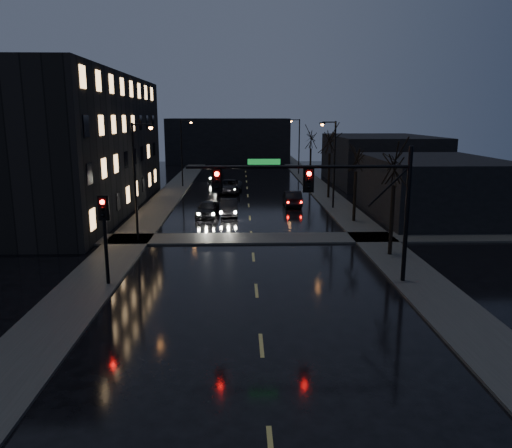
{
  "coord_description": "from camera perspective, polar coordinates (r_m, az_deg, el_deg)",
  "views": [
    {
      "loc": [
        -0.73,
        -15.32,
        8.43
      ],
      "look_at": [
        0.0,
        8.78,
        3.2
      ],
      "focal_mm": 35.0,
      "sensor_mm": 36.0,
      "label": 1
    }
  ],
  "objects": [
    {
      "name": "streetlight_r_far",
      "position": [
        73.88,
        4.79,
        9.36
      ],
      "size": [
        1.53,
        0.28,
        8.0
      ],
      "color": "black",
      "rests_on": "ground"
    },
    {
      "name": "oncoming_car_c",
      "position": [
        55.9,
        -3.04,
        4.33
      ],
      "size": [
        2.89,
        5.6,
        1.51
      ],
      "primitive_type": "imported",
      "rotation": [
        0.0,
        0.0,
        -0.07
      ],
      "color": "black",
      "rests_on": "ground"
    },
    {
      "name": "tree_far",
      "position": [
        66.0,
        6.31,
        10.11
      ],
      "size": [
        3.43,
        3.43,
        7.88
      ],
      "color": "black",
      "rests_on": "ground"
    },
    {
      "name": "tree_mid_a",
      "position": [
        40.45,
        11.43,
        8.31
      ],
      "size": [
        3.3,
        3.3,
        7.58
      ],
      "color": "black",
      "rests_on": "ground"
    },
    {
      "name": "oncoming_car_d",
      "position": [
        66.6,
        -4.63,
        5.51
      ],
      "size": [
        1.97,
        4.7,
        1.36
      ],
      "primitive_type": "imported",
      "rotation": [
        0.0,
        0.0,
        -0.02
      ],
      "color": "black",
      "rests_on": "ground"
    },
    {
      "name": "streetlight_l_far",
      "position": [
        60.82,
        -8.3,
        8.66
      ],
      "size": [
        1.53,
        0.28,
        8.0
      ],
      "color": "black",
      "rests_on": "ground"
    },
    {
      "name": "streetlight_l_near",
      "position": [
        34.22,
        -13.35,
        5.77
      ],
      "size": [
        1.53,
        0.28,
        8.0
      ],
      "color": "black",
      "rests_on": "ground"
    },
    {
      "name": "sidewalk_right",
      "position": [
        51.84,
        8.55,
        2.81
      ],
      "size": [
        3.0,
        140.0,
        0.12
      ],
      "primitive_type": "cube",
      "color": "#2D2D2B",
      "rests_on": "ground"
    },
    {
      "name": "oncoming_car_b",
      "position": [
        43.36,
        -3.13,
        1.92
      ],
      "size": [
        1.64,
        4.19,
        1.36
      ],
      "primitive_type": "imported",
      "rotation": [
        0.0,
        0.0,
        0.05
      ],
      "color": "black",
      "rests_on": "ground"
    },
    {
      "name": "signal_pole_left",
      "position": [
        25.82,
        -16.9,
        -0.41
      ],
      "size": [
        0.35,
        0.41,
        4.53
      ],
      "color": "black",
      "rests_on": "ground"
    },
    {
      "name": "ground",
      "position": [
        17.5,
        0.89,
        -16.55
      ],
      "size": [
        160.0,
        160.0,
        0.0
      ],
      "primitive_type": "plane",
      "color": "black",
      "rests_on": "ground"
    },
    {
      "name": "commercial_right_near",
      "position": [
        44.79,
        19.57,
        3.92
      ],
      "size": [
        10.0,
        14.0,
        5.0
      ],
      "primitive_type": "cube",
      "color": "black",
      "rests_on": "ground"
    },
    {
      "name": "far_block",
      "position": [
        93.46,
        -3.17,
        9.5
      ],
      "size": [
        22.0,
        10.0,
        8.0
      ],
      "primitive_type": "cube",
      "color": "black",
      "rests_on": "ground"
    },
    {
      "name": "tree_mid_b",
      "position": [
        52.16,
        8.47,
        10.1
      ],
      "size": [
        3.74,
        3.74,
        8.59
      ],
      "color": "black",
      "rests_on": "ground"
    },
    {
      "name": "signal_mast",
      "position": [
        25.0,
        8.85,
        3.9
      ],
      "size": [
        11.11,
        0.41,
        7.0
      ],
      "color": "black",
      "rests_on": "ground"
    },
    {
      "name": "tree_near",
      "position": [
        30.79,
        15.65,
        7.67
      ],
      "size": [
        3.52,
        3.52,
        8.08
      ],
      "color": "black",
      "rests_on": "ground"
    },
    {
      "name": "sidewalk_left",
      "position": [
        51.6,
        -10.39,
        2.7
      ],
      "size": [
        3.0,
        140.0,
        0.12
      ],
      "primitive_type": "cube",
      "color": "#2D2D2B",
      "rests_on": "ground"
    },
    {
      "name": "apartment_block",
      "position": [
        48.05,
        -21.14,
        8.53
      ],
      "size": [
        12.0,
        30.0,
        12.0
      ],
      "primitive_type": "cube",
      "color": "black",
      "rests_on": "ground"
    },
    {
      "name": "commercial_right_far",
      "position": [
        65.98,
        13.97,
        7.16
      ],
      "size": [
        12.0,
        18.0,
        6.0
      ],
      "primitive_type": "cube",
      "color": "black",
      "rests_on": "ground"
    },
    {
      "name": "oncoming_car_a",
      "position": [
        42.77,
        -5.55,
        1.75
      ],
      "size": [
        2.11,
        4.22,
        1.38
      ],
      "primitive_type": "imported",
      "rotation": [
        0.0,
        0.0,
        -0.12
      ],
      "color": "black",
      "rests_on": "ground"
    },
    {
      "name": "sidewalk_cross",
      "position": [
        34.85,
        -0.49,
        -1.66
      ],
      "size": [
        40.0,
        3.0,
        0.12
      ],
      "primitive_type": "cube",
      "color": "#2D2D2B",
      "rests_on": "ground"
    },
    {
      "name": "lead_car",
      "position": [
        47.96,
        4.16,
        2.97
      ],
      "size": [
        1.56,
        4.45,
        1.47
      ],
      "primitive_type": "imported",
      "rotation": [
        0.0,
        0.0,
        3.14
      ],
      "color": "black",
      "rests_on": "ground"
    },
    {
      "name": "streetlight_r_mid",
      "position": [
        46.22,
        8.7,
        7.56
      ],
      "size": [
        1.53,
        0.28,
        8.0
      ],
      "color": "black",
      "rests_on": "ground"
    }
  ]
}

